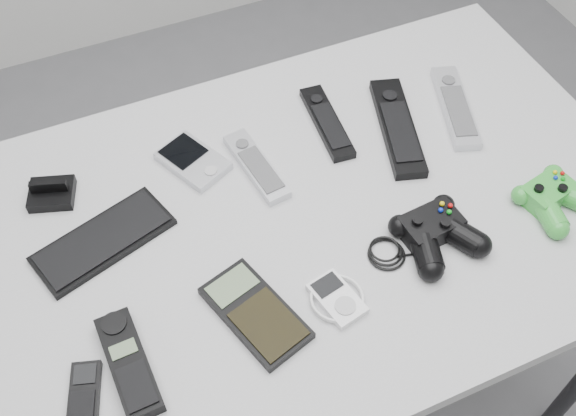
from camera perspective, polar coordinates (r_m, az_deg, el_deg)
name	(u,v)px	position (r m, az deg, el deg)	size (l,w,h in m)	color
desk	(309,234)	(1.23, 1.77, -2.25)	(1.21, 0.78, 0.81)	#A9A9AB
pda_keyboard	(103,240)	(1.17, -15.37, -2.62)	(0.23, 0.10, 0.01)	black
dock_bracket	(50,190)	(1.25, -19.49, 1.45)	(0.08, 0.07, 0.04)	black
pda	(193,160)	(1.25, -8.06, 4.02)	(0.08, 0.13, 0.02)	silver
remote_silver_a	(256,166)	(1.23, -2.70, 3.61)	(0.04, 0.18, 0.02)	silver
remote_black_a	(327,122)	(1.31, 3.31, 7.30)	(0.04, 0.19, 0.02)	black
remote_black_b	(397,126)	(1.31, 9.25, 6.85)	(0.06, 0.25, 0.02)	black
remote_silver_b	(455,106)	(1.37, 13.98, 8.35)	(0.05, 0.22, 0.02)	silver
mobile_phone	(84,393)	(1.04, -16.86, -14.77)	(0.04, 0.09, 0.02)	black
cordless_handset	(129,364)	(1.04, -13.33, -12.70)	(0.05, 0.17, 0.03)	black
calculator	(255,312)	(1.06, -2.79, -8.82)	(0.09, 0.18, 0.02)	black
mp3_player	(337,298)	(1.07, 4.17, -7.63)	(0.09, 0.09, 0.02)	white
controller_black	(436,231)	(1.15, 12.42, -1.92)	(0.24, 0.15, 0.05)	black
controller_green	(554,196)	(1.25, 21.57, 0.94)	(0.13, 0.13, 0.04)	#298C26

